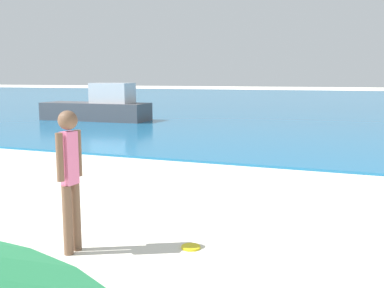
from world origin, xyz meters
TOP-DOWN VIEW (x-y plane):
  - water at (0.00, 43.04)m, footprint 160.00×60.00m
  - person_standing at (-0.59, 7.60)m, footprint 0.21×0.37m
  - frisbee at (0.61, 8.19)m, footprint 0.22×0.22m
  - boat_near at (-8.56, 20.57)m, footprint 4.94×1.72m

SIDE VIEW (x-z plane):
  - frisbee at x=0.61m, z-range 0.00..0.03m
  - water at x=0.00m, z-range 0.00..0.06m
  - boat_near at x=-8.56m, z-range -0.20..1.47m
  - person_standing at x=-0.59m, z-range 0.11..1.71m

